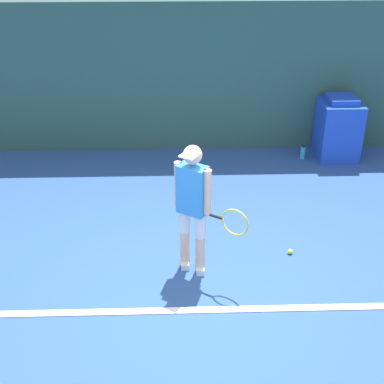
% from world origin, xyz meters
% --- Properties ---
extents(ground_plane, '(24.00, 24.00, 0.00)m').
position_xyz_m(ground_plane, '(0.00, 0.00, 0.00)').
color(ground_plane, '#2D5193').
extents(back_wall, '(24.00, 0.10, 2.60)m').
position_xyz_m(back_wall, '(0.00, 4.23, 1.30)').
color(back_wall, '#2D564C').
rests_on(back_wall, ground_plane).
extents(court_baseline, '(21.60, 0.10, 0.01)m').
position_xyz_m(court_baseline, '(0.00, -0.26, 0.01)').
color(court_baseline, white).
rests_on(court_baseline, ground_plane).
extents(tennis_player, '(0.83, 0.58, 1.66)m').
position_xyz_m(tennis_player, '(-0.10, 0.53, 0.92)').
color(tennis_player, beige).
rests_on(tennis_player, ground_plane).
extents(tennis_ball, '(0.07, 0.07, 0.07)m').
position_xyz_m(tennis_ball, '(1.17, 0.80, 0.03)').
color(tennis_ball, '#D1E533').
rests_on(tennis_ball, ground_plane).
extents(covered_chair, '(0.68, 0.73, 1.11)m').
position_xyz_m(covered_chair, '(2.54, 3.77, 0.53)').
color(covered_chair, blue).
rests_on(covered_chair, ground_plane).
extents(water_bottle, '(0.09, 0.09, 0.25)m').
position_xyz_m(water_bottle, '(1.95, 3.69, 0.11)').
color(water_bottle, '#33ADD6').
rests_on(water_bottle, ground_plane).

